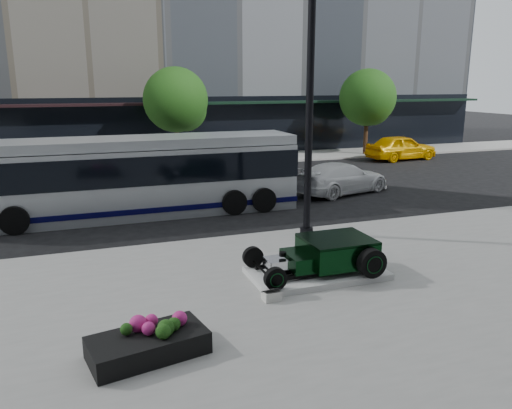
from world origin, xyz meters
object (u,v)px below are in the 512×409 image
object	(u,v)px
flower_planter	(148,343)
white_sedan	(342,178)
transit_bus	(138,176)
hot_rod	(329,253)
yellow_taxi	(401,147)
lamppost	(309,124)

from	to	relation	value
flower_planter	white_sedan	bearing A→B (deg)	47.96
flower_planter	transit_bus	xyz separation A→B (m)	(1.13, 10.64, 1.12)
flower_planter	white_sedan	size ratio (longest dim) A/B	0.46
hot_rod	yellow_taxi	size ratio (longest dim) A/B	0.68
lamppost	flower_planter	size ratio (longest dim) A/B	3.45
white_sedan	lamppost	bearing A→B (deg)	125.24
transit_bus	yellow_taxi	xyz separation A→B (m)	(17.69, 8.31, -0.68)
lamppost	transit_bus	distance (m)	7.10
white_sedan	flower_planter	bearing A→B (deg)	121.46
lamppost	yellow_taxi	bearing A→B (deg)	45.38
lamppost	white_sedan	xyz separation A→B (m)	(4.33, 5.50, -2.96)
transit_bus	yellow_taxi	distance (m)	19.56
lamppost	white_sedan	distance (m)	7.60
lamppost	yellow_taxi	xyz separation A→B (m)	(12.92, 13.10, -2.85)
transit_bus	white_sedan	distance (m)	9.16
yellow_taxi	flower_planter	bearing A→B (deg)	130.25
flower_planter	white_sedan	xyz separation A→B (m)	(10.23, 11.35, 0.33)
flower_planter	yellow_taxi	size ratio (longest dim) A/B	0.47
transit_bus	hot_rod	bearing A→B (deg)	-65.38
transit_bus	lamppost	bearing A→B (deg)	-45.14
hot_rod	transit_bus	size ratio (longest dim) A/B	0.27
hot_rod	transit_bus	world-z (taller)	transit_bus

